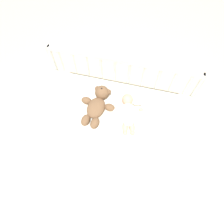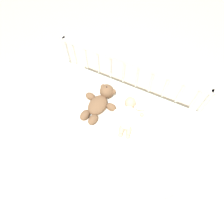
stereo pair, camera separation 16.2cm
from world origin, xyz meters
name	(u,v)px [view 2 (the right image)]	position (x,y,z in m)	size (l,w,h in m)	color
ground_plane	(112,136)	(0.00, 0.00, 0.00)	(12.00, 12.00, 0.00)	#C6B293
crib_mattress	(112,127)	(0.00, 0.00, 0.22)	(1.33, 0.71, 0.44)	silver
crib_rail	(130,77)	(0.00, 0.38, 0.53)	(1.33, 0.04, 0.73)	beige
blanket	(112,113)	(-0.01, 0.02, 0.44)	(0.75, 0.49, 0.01)	silver
teddy_bear	(100,101)	(-0.14, 0.06, 0.49)	(0.31, 0.40, 0.13)	brown
baby	(128,115)	(0.13, 0.05, 0.48)	(0.26, 0.36, 0.10)	#EAEACC
small_pillow	(162,156)	(0.49, -0.15, 0.47)	(0.18, 0.16, 0.06)	silver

